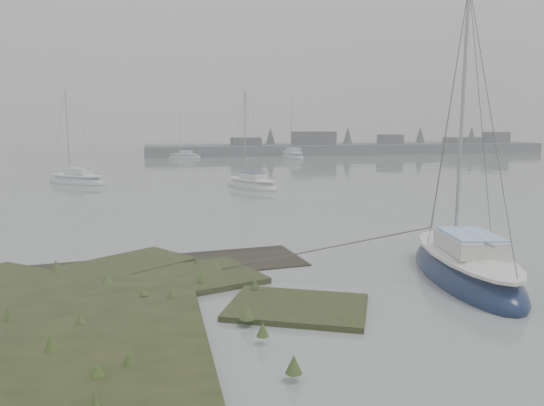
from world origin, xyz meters
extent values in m
plane|color=slate|center=(0.00, 30.00, 0.00)|extent=(160.00, 160.00, 0.00)
cube|color=#4C4F51|center=(26.00, 62.00, 0.60)|extent=(60.00, 8.00, 1.60)
cube|color=#424247|center=(10.00, 61.00, 1.40)|extent=(4.00, 3.00, 2.20)
cube|color=#424247|center=(20.00, 61.00, 1.80)|extent=(6.00, 3.00, 3.00)
cube|color=#424247|center=(32.00, 61.00, 1.55)|extent=(3.00, 3.00, 2.50)
cube|color=#424247|center=(44.00, 61.00, 1.30)|extent=(5.00, 3.00, 2.00)
cube|color=#424247|center=(50.00, 61.00, 1.70)|extent=(3.00, 3.00, 2.80)
cone|color=#384238|center=(14.00, 63.00, 2.20)|extent=(2.00, 2.00, 3.50)
cone|color=#384238|center=(26.00, 63.00, 2.20)|extent=(2.00, 2.00, 3.50)
cone|color=#384238|center=(38.00, 63.00, 2.20)|extent=(2.00, 2.00, 3.50)
cone|color=#384238|center=(47.00, 63.00, 2.20)|extent=(2.00, 2.00, 3.50)
ellipsoid|color=#0E1B3A|center=(6.28, 1.00, 0.12)|extent=(3.49, 7.13, 1.66)
ellipsoid|color=silver|center=(6.28, 1.00, 0.78)|extent=(2.89, 6.18, 0.47)
cube|color=silver|center=(6.22, 0.71, 1.19)|extent=(1.88, 2.57, 0.49)
cube|color=#8EB2DD|center=(6.22, 0.71, 1.46)|extent=(1.75, 2.36, 0.08)
cylinder|color=#939399|center=(6.44, 1.86, 5.02)|extent=(0.11, 0.11, 7.80)
cylinder|color=#939399|center=(6.18, 0.52, 1.46)|extent=(0.60, 2.70, 0.09)
ellipsoid|color=silver|center=(3.95, 24.40, 0.09)|extent=(4.10, 5.55, 1.30)
ellipsoid|color=silver|center=(3.95, 24.40, 0.61)|extent=(3.46, 4.78, 0.37)
cube|color=silver|center=(4.06, 24.20, 0.93)|extent=(1.88, 2.16, 0.38)
cube|color=#182548|center=(4.06, 24.20, 1.15)|extent=(1.74, 1.99, 0.06)
cylinder|color=#939399|center=(3.62, 25.01, 3.94)|extent=(0.08, 0.08, 6.12)
cylinder|color=#939399|center=(4.13, 24.06, 1.15)|extent=(1.08, 1.92, 0.07)
ellipsoid|color=silver|center=(-8.78, 30.07, 0.09)|extent=(5.44, 4.84, 1.34)
ellipsoid|color=white|center=(-8.78, 30.07, 0.63)|extent=(4.66, 4.12, 0.38)
cube|color=white|center=(-8.59, 29.92, 0.96)|extent=(2.21, 2.10, 0.39)
cube|color=silver|center=(-8.59, 29.92, 1.18)|extent=(2.04, 1.94, 0.06)
cylinder|color=#939399|center=(-9.33, 30.51, 4.05)|extent=(0.09, 0.09, 6.30)
cylinder|color=#939399|center=(-8.47, 29.82, 1.18)|extent=(1.77, 1.42, 0.07)
ellipsoid|color=#A5ABAF|center=(14.95, 53.91, 0.11)|extent=(2.51, 6.31, 1.50)
ellipsoid|color=silver|center=(14.95, 53.91, 0.71)|extent=(2.04, 5.49, 0.42)
cube|color=silver|center=(14.97, 53.65, 1.08)|extent=(1.49, 2.21, 0.44)
cube|color=silver|center=(14.97, 53.65, 1.32)|extent=(1.38, 2.03, 0.07)
cylinder|color=#939399|center=(14.89, 54.70, 4.54)|extent=(0.10, 0.10, 7.05)
cylinder|color=#939399|center=(14.98, 53.47, 1.32)|extent=(0.27, 2.47, 0.08)
ellipsoid|color=#9DA0A6|center=(1.12, 56.98, 0.08)|extent=(4.68, 3.18, 1.09)
ellipsoid|color=white|center=(1.12, 56.98, 0.51)|extent=(4.04, 2.67, 0.31)
cube|color=white|center=(1.29, 56.90, 0.78)|extent=(1.79, 1.50, 0.32)
cube|color=silver|center=(1.29, 56.90, 0.96)|extent=(1.65, 1.39, 0.05)
cylinder|color=#939399|center=(0.59, 57.22, 3.29)|extent=(0.07, 0.07, 5.11)
cylinder|color=#939399|center=(1.41, 56.85, 0.96)|extent=(1.66, 0.79, 0.06)
camera|label=1|loc=(-3.04, -13.13, 4.84)|focal=35.00mm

